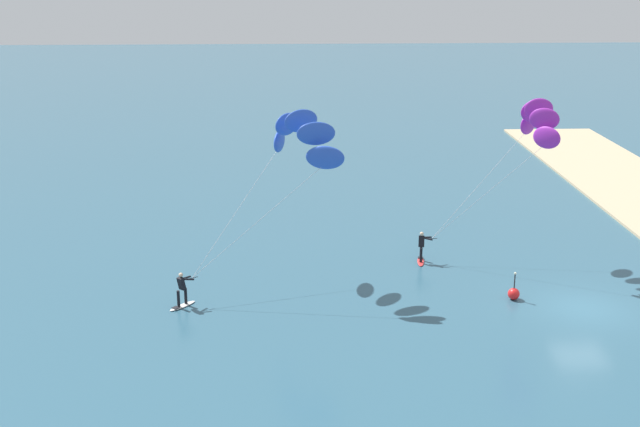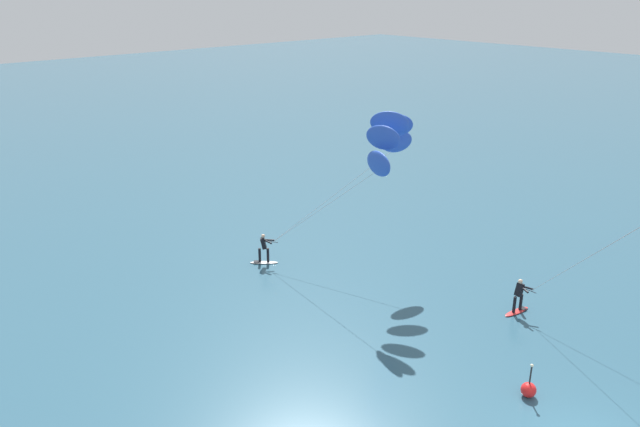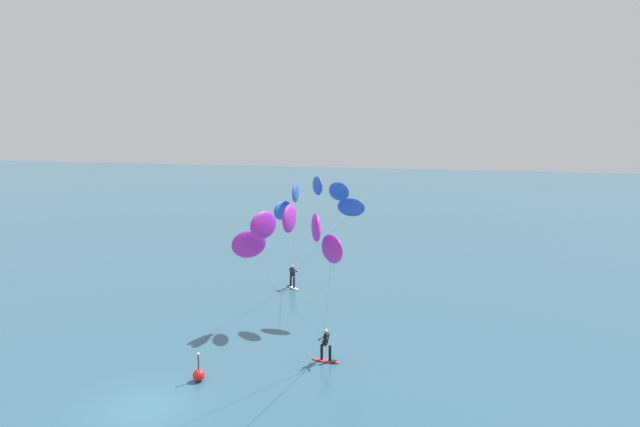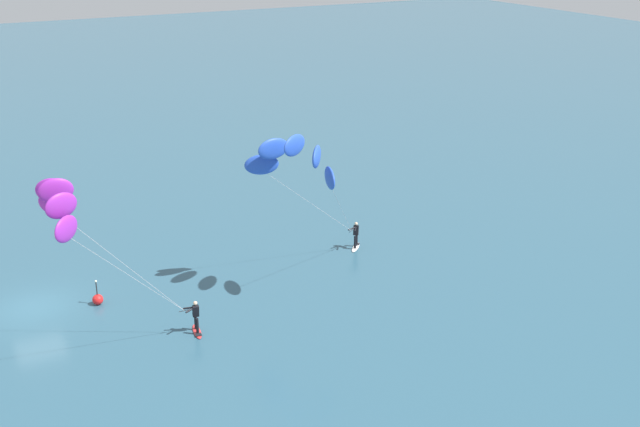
% 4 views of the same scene
% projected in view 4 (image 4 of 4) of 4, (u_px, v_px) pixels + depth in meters
% --- Properties ---
extents(ground_plane, '(240.00, 240.00, 0.00)m').
position_uv_depth(ground_plane, '(35.00, 308.00, 40.33)').
color(ground_plane, '#2D566B').
extents(kitesurfer_nearshore, '(6.71, 8.24, 8.60)m').
position_uv_depth(kitesurfer_nearshore, '(297.00, 162.00, 40.06)').
color(kitesurfer_nearshore, white).
rests_on(kitesurfer_nearshore, ground).
extents(kitesurfer_mid_water, '(4.64, 6.72, 8.71)m').
position_uv_depth(kitesurfer_mid_water, '(65.00, 210.00, 33.09)').
color(kitesurfer_mid_water, red).
rests_on(kitesurfer_mid_water, ground).
extents(marker_buoy, '(0.56, 0.56, 1.38)m').
position_uv_depth(marker_buoy, '(98.00, 299.00, 40.56)').
color(marker_buoy, red).
rests_on(marker_buoy, ground).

